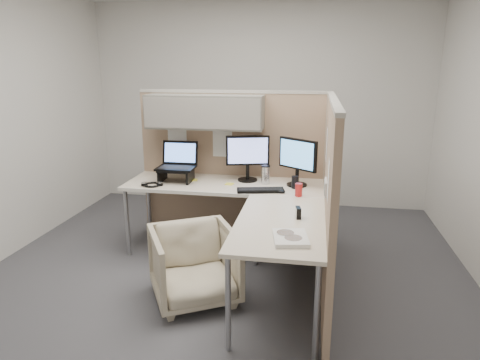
% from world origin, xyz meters
% --- Properties ---
extents(ground, '(4.50, 4.50, 0.00)m').
position_xyz_m(ground, '(0.00, 0.00, 0.00)').
color(ground, '#424147').
rests_on(ground, ground).
extents(partition_back, '(2.00, 0.36, 1.63)m').
position_xyz_m(partition_back, '(-0.22, 0.83, 1.10)').
color(partition_back, tan).
rests_on(partition_back, ground).
extents(partition_right, '(0.07, 2.03, 1.63)m').
position_xyz_m(partition_right, '(0.90, -0.07, 0.82)').
color(partition_right, tan).
rests_on(partition_right, ground).
extents(desk, '(2.00, 1.98, 0.73)m').
position_xyz_m(desk, '(0.12, 0.13, 0.69)').
color(desk, beige).
rests_on(desk, ground).
extents(office_chair, '(0.87, 0.85, 0.67)m').
position_xyz_m(office_chair, '(-0.15, -0.45, 0.34)').
color(office_chair, '#BBAD95').
rests_on(office_chair, ground).
extents(monitor_left, '(0.43, 0.20, 0.47)m').
position_xyz_m(monitor_left, '(0.10, 0.68, 1.00)').
color(monitor_left, black).
rests_on(monitor_left, desk).
extents(monitor_right, '(0.37, 0.29, 0.47)m').
position_xyz_m(monitor_right, '(0.61, 0.58, 1.00)').
color(monitor_right, black).
rests_on(monitor_right, desk).
extents(laptop_station, '(0.38, 0.32, 0.39)m').
position_xyz_m(laptop_station, '(-0.61, 0.55, 0.88)').
color(laptop_station, black).
rests_on(laptop_station, desk).
extents(keyboard, '(0.46, 0.24, 0.02)m').
position_xyz_m(keyboard, '(0.29, 0.31, 0.74)').
color(keyboard, black).
rests_on(keyboard, desk).
extents(mouse, '(0.10, 0.08, 0.03)m').
position_xyz_m(mouse, '(0.47, 0.30, 0.75)').
color(mouse, black).
rests_on(mouse, desk).
extents(travel_mug, '(0.09, 0.09, 0.19)m').
position_xyz_m(travel_mug, '(0.30, 0.59, 0.82)').
color(travel_mug, silver).
rests_on(travel_mug, desk).
extents(soda_can_green, '(0.07, 0.07, 0.12)m').
position_xyz_m(soda_can_green, '(0.64, 0.22, 0.79)').
color(soda_can_green, '#B21E1E').
rests_on(soda_can_green, desk).
extents(soda_can_silver, '(0.07, 0.07, 0.12)m').
position_xyz_m(soda_can_silver, '(0.60, 0.48, 0.79)').
color(soda_can_silver, black).
rests_on(soda_can_silver, desk).
extents(sticky_note_c, '(0.09, 0.09, 0.01)m').
position_xyz_m(sticky_note_c, '(-0.45, 0.59, 0.73)').
color(sticky_note_c, yellow).
rests_on(sticky_note_c, desk).
extents(sticky_note_d, '(0.08, 0.08, 0.01)m').
position_xyz_m(sticky_note_d, '(-0.05, 0.50, 0.73)').
color(sticky_note_d, yellow).
rests_on(sticky_note_d, desk).
extents(headphones, '(0.21, 0.21, 0.03)m').
position_xyz_m(headphones, '(-0.79, 0.32, 0.74)').
color(headphones, black).
rests_on(headphones, desk).
extents(paper_stack, '(0.27, 0.33, 0.03)m').
position_xyz_m(paper_stack, '(0.63, -0.80, 0.75)').
color(paper_stack, white).
rests_on(paper_stack, desk).
extents(desk_clock, '(0.05, 0.09, 0.09)m').
position_xyz_m(desk_clock, '(0.66, -0.35, 0.77)').
color(desk_clock, black).
rests_on(desk_clock, desk).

